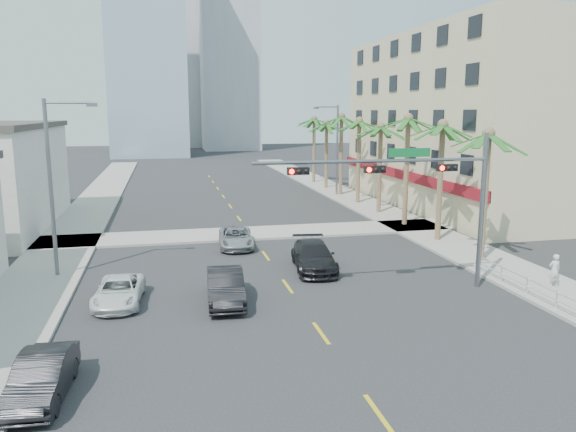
{
  "coord_description": "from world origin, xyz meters",
  "views": [
    {
      "loc": [
        -5.61,
        -15.58,
        8.38
      ],
      "look_at": [
        0.01,
        9.92,
        3.5
      ],
      "focal_mm": 35.0,
      "sensor_mm": 36.0,
      "label": 1
    }
  ],
  "objects_px": {
    "traffic_signal_mast": "(421,185)",
    "car_parked_far": "(119,291)",
    "car_lane_center": "(236,238)",
    "car_parked_mid": "(42,377)",
    "car_lane_right": "(314,256)",
    "pedestrian": "(554,270)",
    "car_lane_left": "(225,287)"
  },
  "relations": [
    {
      "from": "traffic_signal_mast",
      "to": "pedestrian",
      "type": "height_order",
      "value": "traffic_signal_mast"
    },
    {
      "from": "car_lane_left",
      "to": "pedestrian",
      "type": "distance_m",
      "value": 15.55
    },
    {
      "from": "car_lane_left",
      "to": "car_lane_center",
      "type": "bearing_deg",
      "value": 83.5
    },
    {
      "from": "car_parked_mid",
      "to": "car_lane_left",
      "type": "height_order",
      "value": "car_lane_left"
    },
    {
      "from": "car_parked_far",
      "to": "car_lane_right",
      "type": "distance_m",
      "value": 10.39
    },
    {
      "from": "traffic_signal_mast",
      "to": "car_lane_right",
      "type": "bearing_deg",
      "value": 129.32
    },
    {
      "from": "car_lane_right",
      "to": "pedestrian",
      "type": "distance_m",
      "value": 11.8
    },
    {
      "from": "car_lane_center",
      "to": "pedestrian",
      "type": "relative_size",
      "value": 2.77
    },
    {
      "from": "car_lane_right",
      "to": "car_parked_far",
      "type": "bearing_deg",
      "value": -153.9
    },
    {
      "from": "car_lane_center",
      "to": "pedestrian",
      "type": "bearing_deg",
      "value": -36.35
    },
    {
      "from": "car_parked_mid",
      "to": "car_lane_center",
      "type": "distance_m",
      "value": 19.2
    },
    {
      "from": "car_parked_far",
      "to": "car_lane_center",
      "type": "bearing_deg",
      "value": 59.93
    },
    {
      "from": "car_lane_center",
      "to": "car_parked_mid",
      "type": "bearing_deg",
      "value": -110.39
    },
    {
      "from": "traffic_signal_mast",
      "to": "car_parked_far",
      "type": "bearing_deg",
      "value": 175.11
    },
    {
      "from": "car_lane_right",
      "to": "car_lane_center",
      "type": "bearing_deg",
      "value": 126.83
    },
    {
      "from": "car_lane_right",
      "to": "car_lane_left",
      "type": "bearing_deg",
      "value": -133.74
    },
    {
      "from": "car_parked_far",
      "to": "car_lane_center",
      "type": "height_order",
      "value": "car_lane_center"
    },
    {
      "from": "car_lane_center",
      "to": "car_lane_right",
      "type": "height_order",
      "value": "car_lane_right"
    },
    {
      "from": "car_parked_far",
      "to": "car_lane_left",
      "type": "bearing_deg",
      "value": -6.18
    },
    {
      "from": "car_parked_far",
      "to": "car_lane_left",
      "type": "xyz_separation_m",
      "value": [
        4.61,
        -0.84,
        0.15
      ]
    },
    {
      "from": "traffic_signal_mast",
      "to": "car_parked_far",
      "type": "relative_size",
      "value": 2.64
    },
    {
      "from": "traffic_signal_mast",
      "to": "car_lane_center",
      "type": "height_order",
      "value": "traffic_signal_mast"
    },
    {
      "from": "car_lane_right",
      "to": "car_parked_mid",
      "type": "bearing_deg",
      "value": -127.95
    },
    {
      "from": "traffic_signal_mast",
      "to": "car_parked_mid",
      "type": "distance_m",
      "value": 17.26
    },
    {
      "from": "traffic_signal_mast",
      "to": "car_lane_left",
      "type": "xyz_separation_m",
      "value": [
        -8.98,
        0.33,
        -4.32
      ]
    },
    {
      "from": "car_parked_mid",
      "to": "pedestrian",
      "type": "bearing_deg",
      "value": 18.37
    },
    {
      "from": "car_parked_mid",
      "to": "car_parked_far",
      "type": "relative_size",
      "value": 0.95
    },
    {
      "from": "car_parked_far",
      "to": "car_lane_center",
      "type": "distance_m",
      "value": 11.33
    },
    {
      "from": "car_parked_mid",
      "to": "pedestrian",
      "type": "xyz_separation_m",
      "value": [
        21.68,
        5.77,
        0.29
      ]
    },
    {
      "from": "car_parked_mid",
      "to": "car_parked_far",
      "type": "height_order",
      "value": "car_parked_mid"
    },
    {
      "from": "traffic_signal_mast",
      "to": "car_lane_center",
      "type": "bearing_deg",
      "value": 124.43
    },
    {
      "from": "car_parked_mid",
      "to": "pedestrian",
      "type": "distance_m",
      "value": 22.44
    }
  ]
}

